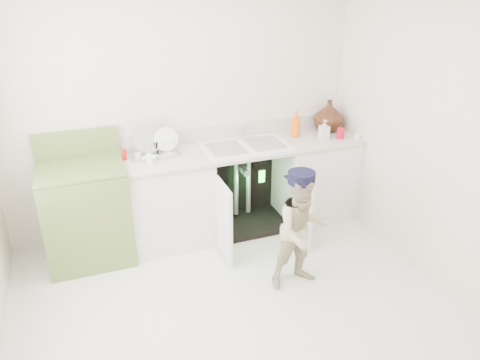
# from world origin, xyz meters

# --- Properties ---
(ground) EXTENTS (3.50, 3.50, 0.00)m
(ground) POSITION_xyz_m (0.00, 0.00, 0.00)
(ground) COLOR beige
(ground) RESTS_ON ground
(room_shell) EXTENTS (6.00, 5.50, 1.26)m
(room_shell) POSITION_xyz_m (0.00, 0.00, 1.25)
(room_shell) COLOR silver
(room_shell) RESTS_ON ground
(counter_run) EXTENTS (2.44, 1.02, 1.24)m
(counter_run) POSITION_xyz_m (0.58, 1.21, 0.48)
(counter_run) COLOR white
(counter_run) RESTS_ON ground
(avocado_stove) EXTENTS (0.75, 0.65, 1.17)m
(avocado_stove) POSITION_xyz_m (-1.02, 1.18, 0.48)
(avocado_stove) COLOR olive
(avocado_stove) RESTS_ON ground
(repair_worker) EXTENTS (0.52, 0.94, 1.06)m
(repair_worker) POSITION_xyz_m (0.65, 0.13, 0.53)
(repair_worker) COLOR #C7B98F
(repair_worker) RESTS_ON ground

